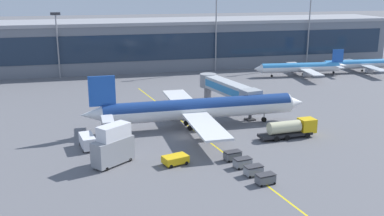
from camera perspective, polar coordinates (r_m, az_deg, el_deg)
ground_plane at (r=82.23m, az=-0.85°, el=-3.63°), size 700.00×700.00×0.00m
apron_lead_in_line at (r=84.65m, az=0.55°, el=-3.07°), size 12.06×79.17×0.01m
terminal_building at (r=151.90m, az=-4.88°, el=8.13°), size 163.58×22.41×15.55m
main_airliner at (r=86.50m, az=0.76°, el=-0.08°), size 44.33×35.21×11.00m
jet_bridge at (r=99.55m, az=4.37°, el=2.55°), size 8.00×21.60×6.44m
fuel_tanker at (r=83.15m, az=12.44°, el=-2.52°), size 10.97×3.36×3.25m
catering_lift at (r=69.95m, az=-9.94°, el=-4.68°), size 6.91×6.13×6.30m
pushback_tug at (r=69.69m, az=-2.06°, el=-6.48°), size 4.30×3.29×1.40m
crew_van at (r=78.19m, az=-13.11°, el=-4.05°), size 2.84×5.26×2.30m
baggage_cart_0 at (r=63.97m, az=9.27°, el=-8.81°), size 2.87×2.00×1.48m
baggage_cart_1 at (r=66.44m, az=7.79°, el=-7.80°), size 2.87×2.00×1.48m
baggage_cart_2 at (r=68.98m, az=6.42°, el=-6.86°), size 2.87×2.00×1.48m
baggage_cart_3 at (r=71.57m, az=5.15°, el=-5.99°), size 2.87×2.00×1.48m
commuter_jet_far at (r=151.44m, az=20.61°, el=5.24°), size 29.70×23.56×7.91m
commuter_jet_near at (r=140.00m, az=13.61°, el=5.02°), size 29.46×23.39×7.89m
apron_light_mast_0 at (r=143.54m, az=3.07°, el=10.63°), size 2.80×0.50×25.91m
apron_light_mast_1 at (r=137.94m, az=-16.68°, el=8.35°), size 2.80×0.50×19.09m
apron_light_mast_2 at (r=155.82m, az=14.64°, el=10.69°), size 2.80×0.50×26.70m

